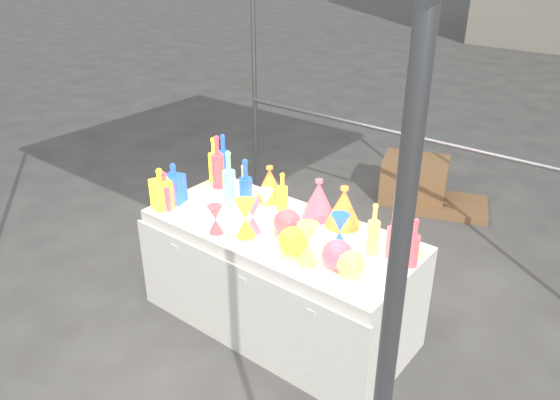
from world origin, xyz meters
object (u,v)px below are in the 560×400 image
Objects in this scene: bottle_0 at (214,159)px; display_table at (279,277)px; decanter_0 at (161,188)px; hourglass_0 at (215,219)px; globe_0 at (294,242)px; cardboard_box_closed at (414,180)px; lampshade_0 at (270,183)px.

display_table is at bearing -18.58° from bottle_0.
decanter_0 is at bearing -161.62° from display_table.
hourglass_0 is 0.54m from globe_0.
decanter_0 reaches higher than globe_0.
bottle_0 reaches higher than globe_0.
hourglass_0 is at bearing -112.21° from cardboard_box_closed.
bottle_0 is 1.18× the size of decanter_0.
cardboard_box_closed is at bearing 98.73° from globe_0.
decanter_0 is (-0.68, -2.61, 0.67)m from cardboard_box_closed.
hourglass_0 is (-0.15, -2.63, 0.62)m from cardboard_box_closed.
decanter_0 is at bearing -123.58° from cardboard_box_closed.
decanter_0 is at bearing -121.96° from lampshade_0.
display_table is 2.95× the size of cardboard_box_closed.
decanter_0 is 1.59× the size of globe_0.
lampshade_0 reaches higher than cardboard_box_closed.
display_table is 0.62m from hourglass_0.
hourglass_0 is (0.57, -0.57, -0.08)m from bottle_0.
hourglass_0 reaches higher than globe_0.
bottle_0 is 1.87× the size of globe_0.
cardboard_box_closed is (-0.13, 2.34, -0.15)m from display_table.
display_table is at bearing -32.95° from lampshade_0.
decanter_0 reaches higher than lampshade_0.
cardboard_box_closed is at bearing 96.27° from decanter_0.
cardboard_box_closed is 2.16m from lampshade_0.
hourglass_0 is 0.73× the size of lampshade_0.
display_table is 5.28× the size of bottle_0.
hourglass_0 reaches higher than display_table.
bottle_0 is (-0.85, 0.29, 0.55)m from display_table.
cardboard_box_closed is 2.11× the size of decanter_0.
display_table is 7.21× the size of lampshade_0.
globe_0 reaches higher than display_table.
globe_0 is at bearing -100.32° from cardboard_box_closed.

